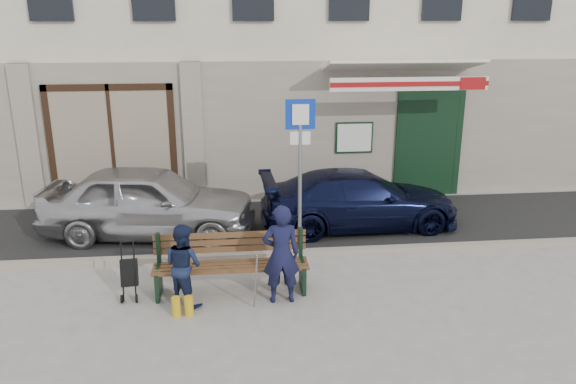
{
  "coord_description": "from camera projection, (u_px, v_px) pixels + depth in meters",
  "views": [
    {
      "loc": [
        -0.56,
        -7.75,
        4.15
      ],
      "look_at": [
        0.41,
        1.6,
        1.2
      ],
      "focal_mm": 35.0,
      "sensor_mm": 36.0,
      "label": 1
    }
  ],
  "objects": [
    {
      "name": "car_navy",
      "position": [
        359.0,
        199.0,
        11.43
      ],
      "size": [
        4.09,
        1.79,
        1.17
      ],
      "primitive_type": "imported",
      "rotation": [
        0.0,
        0.0,
        1.61
      ],
      "color": "black",
      "rests_on": "ground"
    },
    {
      "name": "car_silver",
      "position": [
        149.0,
        201.0,
        10.93
      ],
      "size": [
        4.31,
        2.19,
        1.41
      ],
      "primitive_type": "imported",
      "rotation": [
        0.0,
        0.0,
        1.44
      ],
      "color": "#AFAFB4",
      "rests_on": "ground"
    },
    {
      "name": "parking_sign",
      "position": [
        300.0,
        151.0,
        9.81
      ],
      "size": [
        0.52,
        0.08,
        2.8
      ],
      "rotation": [
        0.0,
        0.0,
        -0.0
      ],
      "color": "gray",
      "rests_on": "ground"
    },
    {
      "name": "stroller",
      "position": [
        129.0,
        274.0,
        8.56
      ],
      "size": [
        0.27,
        0.38,
        0.89
      ],
      "rotation": [
        0.0,
        0.0,
        0.08
      ],
      "color": "black",
      "rests_on": "ground"
    },
    {
      "name": "man",
      "position": [
        281.0,
        254.0,
        8.34
      ],
      "size": [
        0.57,
        0.39,
        1.54
      ],
      "primitive_type": "imported",
      "rotation": [
        0.0,
        0.0,
        3.17
      ],
      "color": "#121534",
      "rests_on": "ground"
    },
    {
      "name": "ground",
      "position": [
        272.0,
        298.0,
        8.66
      ],
      "size": [
        80.0,
        80.0,
        0.0
      ],
      "primitive_type": "plane",
      "color": "#9E9991",
      "rests_on": "ground"
    },
    {
      "name": "bench",
      "position": [
        228.0,
        265.0,
        8.7
      ],
      "size": [
        2.4,
        1.17,
        0.98
      ],
      "color": "brown",
      "rests_on": "ground"
    },
    {
      "name": "curb",
      "position": [
        266.0,
        255.0,
        10.06
      ],
      "size": [
        60.0,
        0.18,
        0.12
      ],
      "primitive_type": "cube",
      "color": "#9E9384",
      "rests_on": "ground"
    },
    {
      "name": "asphalt_lane",
      "position": [
        261.0,
        226.0,
        11.6
      ],
      "size": [
        60.0,
        3.2,
        0.01
      ],
      "primitive_type": "cube",
      "color": "#282828",
      "rests_on": "ground"
    },
    {
      "name": "woman",
      "position": [
        183.0,
        265.0,
        8.31
      ],
      "size": [
        0.78,
        0.77,
        1.27
      ],
      "primitive_type": "imported",
      "rotation": [
        0.0,
        0.0,
        2.43
      ],
      "color": "#151E3B",
      "rests_on": "ground"
    }
  ]
}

